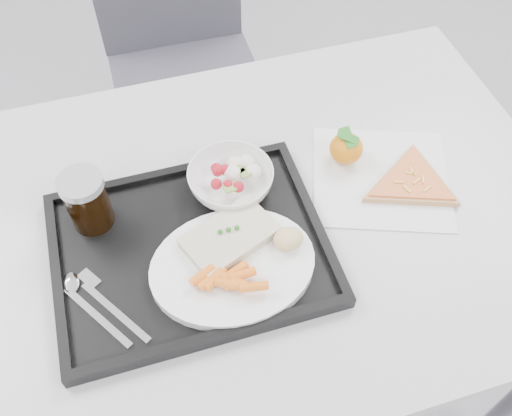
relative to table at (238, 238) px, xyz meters
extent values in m
cube|color=silver|center=(0.00, 0.00, 0.05)|extent=(1.20, 0.80, 0.03)
cylinder|color=#47474C|center=(0.54, 0.34, -0.32)|extent=(0.04, 0.04, 0.72)
cube|color=#3B3A43|center=(0.04, 0.71, -0.23)|extent=(0.43, 0.43, 0.04)
cylinder|color=#47474C|center=(-0.14, 0.53, -0.47)|extent=(0.02, 0.02, 0.43)
cylinder|color=#47474C|center=(0.22, 0.53, -0.47)|extent=(0.02, 0.02, 0.43)
cylinder|color=#47474C|center=(-0.14, 0.89, -0.47)|extent=(0.02, 0.02, 0.43)
cylinder|color=#47474C|center=(0.22, 0.89, -0.47)|extent=(0.02, 0.02, 0.43)
cube|color=black|center=(-0.10, -0.05, 0.07)|extent=(0.45, 0.35, 0.01)
cube|color=black|center=(-0.10, 0.12, 0.09)|extent=(0.45, 0.02, 0.01)
cube|color=black|center=(-0.10, -0.22, 0.09)|extent=(0.45, 0.02, 0.01)
cube|color=black|center=(0.12, -0.05, 0.09)|extent=(0.02, 0.32, 0.01)
cube|color=black|center=(-0.31, -0.05, 0.09)|extent=(0.02, 0.32, 0.01)
cylinder|color=white|center=(-0.04, -0.11, 0.09)|extent=(0.27, 0.27, 0.02)
cube|color=beige|center=(-0.03, -0.06, 0.11)|extent=(0.17, 0.14, 0.02)
sphere|color=#236B1C|center=(-0.04, -0.06, 0.12)|extent=(0.01, 0.01, 0.01)
sphere|color=#236B1C|center=(-0.03, -0.06, 0.12)|extent=(0.01, 0.01, 0.01)
sphere|color=#236B1C|center=(-0.02, -0.06, 0.12)|extent=(0.01, 0.01, 0.01)
ellipsoid|color=#DAB589|center=(0.06, -0.10, 0.12)|extent=(0.06, 0.06, 0.03)
imported|color=white|center=(0.00, 0.05, 0.11)|extent=(0.15, 0.15, 0.05)
cylinder|color=black|center=(-0.24, 0.06, 0.13)|extent=(0.07, 0.07, 0.10)
cylinder|color=#A5A8AD|center=(-0.24, 0.06, 0.18)|extent=(0.07, 0.07, 0.01)
cube|color=silver|center=(-0.26, -0.13, 0.08)|extent=(0.09, 0.13, 0.00)
ellipsoid|color=silver|center=(-0.29, -0.06, 0.09)|extent=(0.04, 0.05, 0.01)
cube|color=silver|center=(-0.23, -0.13, 0.08)|extent=(0.09, 0.13, 0.00)
cube|color=silver|center=(-0.26, -0.06, 0.08)|extent=(0.04, 0.04, 0.00)
cube|color=silver|center=(0.28, 0.01, 0.07)|extent=(0.32, 0.31, 0.00)
ellipsoid|color=orange|center=(0.23, 0.07, 0.10)|extent=(0.08, 0.08, 0.06)
cube|color=#236B1C|center=(0.23, 0.07, 0.13)|extent=(0.02, 0.04, 0.01)
cube|color=#236B1C|center=(0.23, 0.07, 0.13)|extent=(0.05, 0.04, 0.01)
cylinder|color=tan|center=(0.32, -0.02, 0.08)|extent=(0.23, 0.23, 0.01)
cylinder|color=red|center=(0.32, -0.02, 0.08)|extent=(0.20, 0.20, 0.00)
cube|color=#EABC47|center=(0.30, -0.02, 0.09)|extent=(0.02, 0.01, 0.00)
cube|color=#EABC47|center=(0.30, -0.04, 0.09)|extent=(0.01, 0.02, 0.00)
cube|color=#EABC47|center=(0.34, -0.05, 0.09)|extent=(0.02, 0.01, 0.00)
cube|color=#EABC47|center=(0.33, -0.01, 0.09)|extent=(0.02, 0.01, 0.00)
cube|color=#EABC47|center=(0.33, -0.01, 0.09)|extent=(0.00, 0.02, 0.00)
cube|color=#EABC47|center=(0.34, -0.03, 0.09)|extent=(0.01, 0.02, 0.00)
cube|color=#EABC47|center=(0.33, -0.03, 0.09)|extent=(0.02, 0.01, 0.00)
cylinder|color=orange|center=(-0.07, -0.14, 0.11)|extent=(0.04, 0.04, 0.01)
cylinder|color=orange|center=(-0.09, -0.12, 0.11)|extent=(0.05, 0.03, 0.01)
cylinder|color=orange|center=(-0.02, -0.17, 0.12)|extent=(0.05, 0.02, 0.01)
cylinder|color=orange|center=(-0.06, -0.15, 0.11)|extent=(0.05, 0.03, 0.01)
cylinder|color=orange|center=(-0.04, -0.13, 0.11)|extent=(0.05, 0.03, 0.01)
cylinder|color=orange|center=(-0.03, -0.14, 0.12)|extent=(0.04, 0.02, 0.01)
cylinder|color=orange|center=(-0.05, -0.15, 0.11)|extent=(0.04, 0.04, 0.01)
cylinder|color=orange|center=(-0.08, -0.13, 0.11)|extent=(0.05, 0.03, 0.01)
cylinder|color=orange|center=(-0.07, -0.13, 0.11)|extent=(0.04, 0.04, 0.01)
cylinder|color=orange|center=(-0.06, -0.13, 0.11)|extent=(0.04, 0.04, 0.01)
sphere|color=#A5141F|center=(-0.02, 0.08, 0.12)|extent=(0.02, 0.02, 0.02)
sphere|color=#A5141F|center=(-0.02, 0.04, 0.12)|extent=(0.02, 0.02, 0.02)
sphere|color=#A5141F|center=(0.00, 0.07, 0.12)|extent=(0.02, 0.02, 0.02)
sphere|color=#A5141F|center=(-0.02, 0.07, 0.12)|extent=(0.02, 0.02, 0.02)
sphere|color=#A5141F|center=(-0.01, 0.03, 0.12)|extent=(0.02, 0.02, 0.02)
sphere|color=#A5141F|center=(0.01, 0.03, 0.12)|extent=(0.02, 0.02, 0.02)
ellipsoid|color=silver|center=(0.05, 0.05, 0.12)|extent=(0.03, 0.03, 0.02)
ellipsoid|color=silver|center=(0.04, 0.08, 0.12)|extent=(0.03, 0.03, 0.02)
ellipsoid|color=silver|center=(0.01, 0.06, 0.12)|extent=(0.03, 0.03, 0.02)
ellipsoid|color=silver|center=(0.01, 0.06, 0.12)|extent=(0.03, 0.03, 0.02)
ellipsoid|color=silver|center=(0.02, 0.08, 0.12)|extent=(0.03, 0.03, 0.02)
cube|color=olive|center=(0.02, 0.06, 0.12)|extent=(0.03, 0.03, 0.00)
cube|color=olive|center=(0.00, 0.03, 0.12)|extent=(0.02, 0.02, 0.00)
cube|color=olive|center=(0.03, 0.05, 0.12)|extent=(0.02, 0.02, 0.00)
camera|label=1|loc=(-0.14, -0.57, 0.88)|focal=40.00mm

